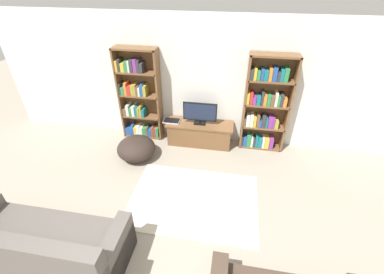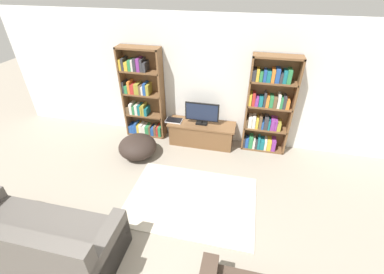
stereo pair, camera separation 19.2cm
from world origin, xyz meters
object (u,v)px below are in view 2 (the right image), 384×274
(bookshelf_right, at_px, (268,108))
(couch_left_sectional, at_px, (38,241))
(tv_stand, at_px, (201,133))
(laptop, at_px, (174,120))
(television, at_px, (202,113))
(beanbag_ottoman, at_px, (138,147))
(bookshelf_left, at_px, (142,96))

(bookshelf_right, bearing_deg, couch_left_sectional, -131.44)
(tv_stand, xyz_separation_m, laptop, (-0.60, -0.03, 0.26))
(bookshelf_right, distance_m, laptop, 1.94)
(tv_stand, distance_m, couch_left_sectional, 3.44)
(television, relative_size, beanbag_ottoman, 0.92)
(tv_stand, relative_size, laptop, 4.08)
(beanbag_ottoman, bearing_deg, tv_stand, 31.78)
(laptop, distance_m, couch_left_sectional, 3.20)
(bookshelf_right, xyz_separation_m, television, (-1.28, -0.13, -0.19))
(bookshelf_left, distance_m, tv_stand, 1.51)
(bookshelf_right, relative_size, television, 2.83)
(laptop, xyz_separation_m, couch_left_sectional, (-0.94, -3.05, -0.21))
(bookshelf_left, relative_size, beanbag_ottoman, 2.61)
(television, xyz_separation_m, couch_left_sectional, (-1.54, -3.07, -0.45))
(tv_stand, bearing_deg, laptop, -177.54)
(tv_stand, bearing_deg, television, -90.00)
(television, distance_m, beanbag_ottoman, 1.48)
(tv_stand, xyz_separation_m, couch_left_sectional, (-1.54, -3.07, 0.05))
(bookshelf_right, relative_size, tv_stand, 1.40)
(laptop, bearing_deg, beanbag_ottoman, -129.18)
(television, bearing_deg, bookshelf_right, 5.78)
(laptop, height_order, beanbag_ottoman, laptop)
(tv_stand, distance_m, laptop, 0.66)
(bookshelf_left, xyz_separation_m, couch_left_sectional, (-0.20, -3.20, -0.63))
(bookshelf_right, xyz_separation_m, beanbag_ottoman, (-2.46, -0.85, -0.72))
(tv_stand, relative_size, beanbag_ottoman, 1.87)
(bookshelf_left, xyz_separation_m, tv_stand, (1.34, -0.13, -0.68))
(couch_left_sectional, bearing_deg, tv_stand, 63.36)
(television, relative_size, laptop, 2.02)
(bookshelf_left, relative_size, laptop, 5.71)
(television, relative_size, couch_left_sectional, 0.34)
(tv_stand, xyz_separation_m, television, (0.00, -0.01, 0.50))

